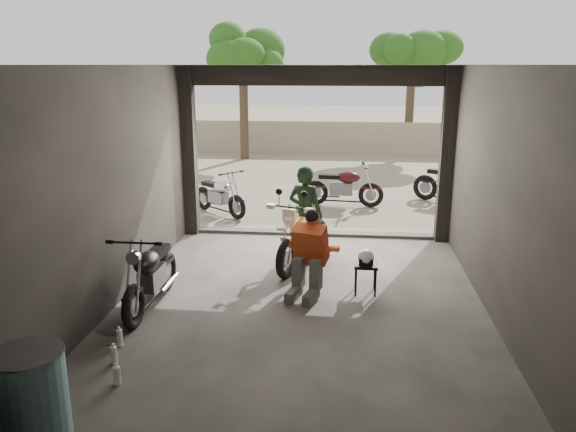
% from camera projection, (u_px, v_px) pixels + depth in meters
% --- Properties ---
extents(ground, '(80.00, 80.00, 0.00)m').
position_uv_depth(ground, '(299.00, 312.00, 7.53)').
color(ground, '#7A6D56').
rests_on(ground, ground).
extents(garage, '(7.00, 7.13, 3.20)m').
position_uv_depth(garage, '(303.00, 209.00, 7.72)').
color(garage, '#2D2B28').
rests_on(garage, ground).
extents(boundary_wall, '(18.00, 0.30, 1.20)m').
position_uv_depth(boundary_wall, '(331.00, 138.00, 20.81)').
color(boundary_wall, gray).
rests_on(boundary_wall, ground).
extents(tree_left, '(2.20, 2.20, 5.60)m').
position_uv_depth(tree_left, '(243.00, 41.00, 18.80)').
color(tree_left, '#382B1E').
rests_on(tree_left, ground).
extents(tree_right, '(2.20, 2.20, 5.00)m').
position_uv_depth(tree_right, '(413.00, 55.00, 19.76)').
color(tree_right, '#382B1E').
rests_on(tree_right, ground).
extents(main_bike, '(1.22, 1.84, 1.14)m').
position_uv_depth(main_bike, '(303.00, 232.00, 9.12)').
color(main_bike, beige).
rests_on(main_bike, ground).
extents(left_bike, '(0.69, 1.63, 1.10)m').
position_uv_depth(left_bike, '(150.00, 269.00, 7.52)').
color(left_bike, black).
rests_on(left_bike, ground).
extents(outside_bike_a, '(1.54, 1.42, 1.01)m').
position_uv_depth(outside_bike_a, '(219.00, 192.00, 12.31)').
color(outside_bike_a, black).
rests_on(outside_bike_a, ground).
extents(outside_bike_b, '(1.68, 0.82, 1.10)m').
position_uv_depth(outside_bike_b, '(343.00, 183.00, 13.02)').
color(outside_bike_b, '#420F13').
rests_on(outside_bike_b, ground).
extents(outside_bike_c, '(1.85, 1.56, 1.18)m').
position_uv_depth(outside_bike_c, '(453.00, 180.00, 13.18)').
color(outside_bike_c, black).
rests_on(outside_bike_c, ground).
extents(rider, '(0.70, 0.58, 1.64)m').
position_uv_depth(rider, '(305.00, 214.00, 9.27)').
color(rider, black).
rests_on(rider, ground).
extents(mechanic, '(0.81, 0.96, 1.20)m').
position_uv_depth(mechanic, '(307.00, 257.00, 7.87)').
color(mechanic, '#C5431A').
rests_on(mechanic, ground).
extents(stool, '(0.33, 0.33, 0.46)m').
position_uv_depth(stool, '(366.00, 268.00, 8.02)').
color(stool, black).
rests_on(stool, ground).
extents(helmet, '(0.29, 0.30, 0.23)m').
position_uv_depth(helmet, '(366.00, 257.00, 7.94)').
color(helmet, white).
rests_on(helmet, stool).
extents(oil_drum, '(0.71, 0.71, 0.90)m').
position_uv_depth(oil_drum, '(33.00, 402.00, 4.73)').
color(oil_drum, '#456D73').
rests_on(oil_drum, ground).
extents(sign_post, '(0.88, 0.08, 2.65)m').
position_uv_depth(sign_post, '(518.00, 152.00, 9.30)').
color(sign_post, black).
rests_on(sign_post, ground).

